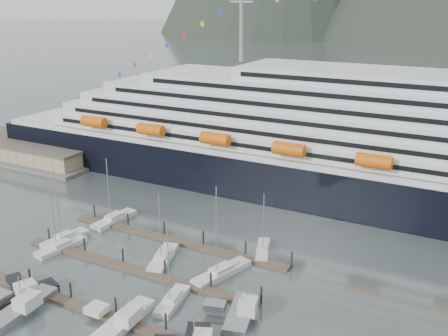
% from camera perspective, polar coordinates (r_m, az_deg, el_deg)
% --- Properties ---
extents(ground, '(1600.00, 1600.00, 0.00)m').
position_cam_1_polar(ground, '(89.81, -8.47, -12.54)').
color(ground, '#4A5757').
rests_on(ground, ground).
extents(cruise_ship, '(210.00, 30.40, 50.30)m').
position_cam_1_polar(cruise_ship, '(122.10, 18.85, 1.27)').
color(cruise_ship, black).
rests_on(cruise_ship, ground).
extents(warehouse, '(46.00, 20.00, 5.80)m').
position_cam_1_polar(warehouse, '(163.57, -20.27, 1.72)').
color(warehouse, '#595956').
rests_on(warehouse, ground).
extents(dock_near, '(48.18, 2.28, 3.20)m').
position_cam_1_polar(dock_near, '(86.08, -15.25, -14.28)').
color(dock_near, '#4E3E32').
rests_on(dock_near, ground).
extents(dock_mid, '(48.18, 2.28, 3.20)m').
position_cam_1_polar(dock_mid, '(94.40, -9.82, -10.77)').
color(dock_mid, '#4E3E32').
rests_on(dock_mid, ground).
extents(dock_far, '(48.18, 2.28, 3.20)m').
position_cam_1_polar(dock_far, '(103.68, -5.42, -7.78)').
color(dock_far, '#4E3E32').
rests_on(dock_far, ground).
extents(sailboat_a, '(4.47, 10.10, 15.84)m').
position_cam_1_polar(sailboat_a, '(107.73, -16.87, -7.41)').
color(sailboat_a, silver).
rests_on(sailboat_a, ground).
extents(sailboat_b, '(4.43, 10.52, 14.72)m').
position_cam_1_polar(sailboat_b, '(104.75, -17.28, -8.23)').
color(sailboat_b, silver).
rests_on(sailboat_b, ground).
extents(sailboat_c, '(5.82, 10.92, 13.78)m').
position_cam_1_polar(sailboat_c, '(96.75, -6.64, -9.76)').
color(sailboat_c, silver).
rests_on(sailboat_c, ground).
extents(sailboat_d, '(6.25, 12.40, 17.13)m').
position_cam_1_polar(sailboat_d, '(91.57, -0.26, -11.35)').
color(sailboat_d, silver).
rests_on(sailboat_d, ground).
extents(sailboat_e, '(3.75, 11.36, 14.91)m').
position_cam_1_polar(sailboat_e, '(113.96, -11.84, -5.54)').
color(sailboat_e, silver).
rests_on(sailboat_e, ground).
extents(sailboat_g, '(5.27, 9.28, 12.46)m').
position_cam_1_polar(sailboat_g, '(99.34, 4.25, -8.92)').
color(sailboat_g, silver).
rests_on(sailboat_g, ground).
extents(sailboat_h, '(3.91, 9.07, 14.09)m').
position_cam_1_polar(sailboat_h, '(84.52, -5.65, -14.22)').
color(sailboat_h, silver).
rests_on(sailboat_h, ground).
extents(trawler_a, '(8.92, 12.34, 6.64)m').
position_cam_1_polar(trawler_a, '(87.60, -21.17, -13.90)').
color(trawler_a, gray).
rests_on(trawler_a, ground).
extents(trawler_b, '(8.95, 10.68, 6.59)m').
position_cam_1_polar(trawler_b, '(90.94, -20.92, -12.61)').
color(trawler_b, black).
rests_on(trawler_b, ground).
extents(trawler_c, '(8.73, 12.40, 6.25)m').
position_cam_1_polar(trawler_c, '(80.57, -11.06, -15.97)').
color(trawler_c, silver).
rests_on(trawler_c, ground).
extents(trawler_e, '(8.65, 10.93, 6.75)m').
position_cam_1_polar(trawler_e, '(80.73, 1.74, -15.48)').
color(trawler_e, gray).
rests_on(trawler_e, ground).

